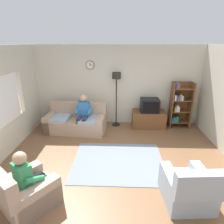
# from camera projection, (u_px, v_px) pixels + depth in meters

# --- Properties ---
(ground_plane) EXTENTS (12.00, 12.00, 0.00)m
(ground_plane) POSITION_uv_depth(u_px,v_px,m) (116.00, 166.00, 4.41)
(ground_plane) COLOR brown
(back_wall_assembly) EXTENTS (6.20, 0.17, 2.70)m
(back_wall_assembly) POSITION_uv_depth(u_px,v_px,m) (118.00, 86.00, 6.42)
(back_wall_assembly) COLOR beige
(back_wall_assembly) RESTS_ON ground_plane
(couch) EXTENTS (1.98, 1.06, 0.90)m
(couch) POSITION_uv_depth(u_px,v_px,m) (76.00, 122.00, 6.09)
(couch) COLOR tan
(couch) RESTS_ON ground_plane
(tv_stand) EXTENTS (1.10, 0.56, 0.57)m
(tv_stand) POSITION_uv_depth(u_px,v_px,m) (148.00, 119.00, 6.38)
(tv_stand) COLOR brown
(tv_stand) RESTS_ON ground_plane
(tv) EXTENTS (0.60, 0.49, 0.44)m
(tv) POSITION_uv_depth(u_px,v_px,m) (150.00, 105.00, 6.18)
(tv) COLOR black
(tv) RESTS_ON tv_stand
(bookshelf) EXTENTS (0.68, 0.36, 1.55)m
(bookshelf) POSITION_uv_depth(u_px,v_px,m) (179.00, 105.00, 6.23)
(bookshelf) COLOR brown
(bookshelf) RESTS_ON ground_plane
(floor_lamp) EXTENTS (0.28, 0.28, 1.85)m
(floor_lamp) POSITION_uv_depth(u_px,v_px,m) (116.00, 85.00, 6.10)
(floor_lamp) COLOR black
(floor_lamp) RESTS_ON ground_plane
(armchair_near_window) EXTENTS (1.17, 1.18, 0.90)m
(armchair_near_window) POSITION_uv_depth(u_px,v_px,m) (27.00, 193.00, 3.26)
(armchair_near_window) COLOR tan
(armchair_near_window) RESTS_ON ground_plane
(armchair_near_bookshelf) EXTENTS (0.86, 0.94, 0.90)m
(armchair_near_bookshelf) POSITION_uv_depth(u_px,v_px,m) (187.00, 189.00, 3.35)
(armchair_near_bookshelf) COLOR #9EADBC
(armchair_near_bookshelf) RESTS_ON ground_plane
(area_rug) EXTENTS (2.20, 1.70, 0.01)m
(area_rug) POSITION_uv_depth(u_px,v_px,m) (118.00, 162.00, 4.58)
(area_rug) COLOR slate
(area_rug) RESTS_ON ground_plane
(person_on_couch) EXTENTS (0.54, 0.56, 1.24)m
(person_on_couch) POSITION_uv_depth(u_px,v_px,m) (83.00, 112.00, 5.84)
(person_on_couch) COLOR #3372B2
(person_on_couch) RESTS_ON ground_plane
(person_in_left_armchair) EXTENTS (0.62, 0.64, 1.12)m
(person_in_left_armchair) POSITION_uv_depth(u_px,v_px,m) (29.00, 176.00, 3.21)
(person_in_left_armchair) COLOR #338C59
(person_in_left_armchair) RESTS_ON ground_plane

